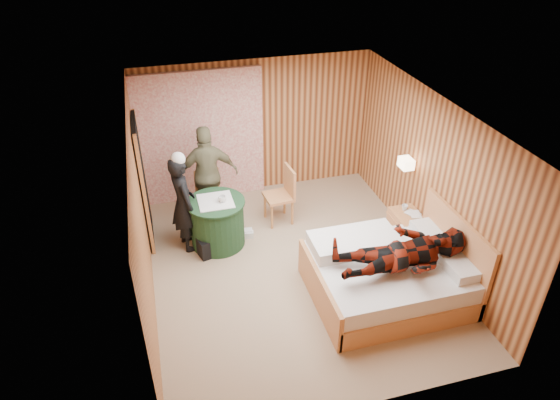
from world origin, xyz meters
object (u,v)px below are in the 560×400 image
object	(u,v)px
wall_lamp	(406,163)
chair_near	(283,191)
nightstand	(406,229)
woman_standing	(183,204)
round_table	(217,222)
man_on_bed	(406,245)
man_at_table	(208,175)
duffel_bag	(215,244)
chair_far	(209,193)
bed	(390,274)

from	to	relation	value
wall_lamp	chair_near	distance (m)	2.07
nightstand	woman_standing	world-z (taller)	woman_standing
round_table	nightstand	bearing A→B (deg)	-15.77
chair_near	man_on_bed	xyz separation A→B (m)	(0.97, -2.40, 0.42)
man_on_bed	chair_near	bearing A→B (deg)	111.94
chair_near	man_at_table	bearing A→B (deg)	-113.07
man_at_table	wall_lamp	bearing A→B (deg)	157.64
wall_lamp	man_at_table	xyz separation A→B (m)	(-2.94, 1.23, -0.44)
round_table	duffel_bag	bearing A→B (deg)	-113.44
chair_far	chair_near	world-z (taller)	chair_near
wall_lamp	man_at_table	distance (m)	3.22
wall_lamp	woman_standing	size ratio (longest dim) A/B	0.16
duffel_bag	man_at_table	world-z (taller)	man_at_table
duffel_bag	man_at_table	size ratio (longest dim) A/B	0.31
nightstand	round_table	xyz separation A→B (m)	(-2.90, 0.82, 0.11)
man_at_table	woman_standing	bearing A→B (deg)	55.26
wall_lamp	round_table	size ratio (longest dim) A/B	0.28
wall_lamp	man_at_table	bearing A→B (deg)	157.22
nightstand	duffel_bag	distance (m)	3.05
woman_standing	man_at_table	bearing A→B (deg)	-48.00
man_at_table	duffel_bag	bearing A→B (deg)	85.07
round_table	man_on_bed	size ratio (longest dim) A/B	0.52
man_on_bed	round_table	bearing A→B (deg)	136.90
bed	chair_far	bearing A→B (deg)	130.44
wall_lamp	duffel_bag	xyz separation A→B (m)	(-3.03, 0.26, -1.15)
wall_lamp	man_on_bed	size ratio (longest dim) A/B	0.15
nightstand	chair_far	xyz separation A→B (m)	(-2.91, 1.54, 0.24)
round_table	chair_far	world-z (taller)	chair_far
chair_far	woman_standing	world-z (taller)	woman_standing
wall_lamp	bed	bearing A→B (deg)	-121.11
chair_far	chair_near	size ratio (longest dim) A/B	0.93
round_table	man_at_table	bearing A→B (deg)	90.00
man_on_bed	duffel_bag	bearing A→B (deg)	141.19
wall_lamp	round_table	distance (m)	3.11
duffel_bag	wall_lamp	bearing A→B (deg)	-20.94
bed	man_at_table	size ratio (longest dim) A/B	1.22
wall_lamp	chair_near	xyz separation A→B (m)	(-1.74, 0.85, -0.72)
chair_near	man_at_table	world-z (taller)	man_at_table
bed	nightstand	xyz separation A→B (m)	(0.76, 0.98, -0.03)
duffel_bag	man_at_table	distance (m)	1.21
wall_lamp	man_on_bed	distance (m)	1.77
chair_near	round_table	bearing A→B (deg)	-77.58
chair_far	man_at_table	xyz separation A→B (m)	(0.01, 0.05, 0.32)
woman_standing	man_on_bed	world-z (taller)	man_on_bed
chair_near	man_at_table	size ratio (longest dim) A/B	0.58
woman_standing	man_at_table	xyz separation A→B (m)	(0.49, 0.69, 0.07)
round_table	man_at_table	distance (m)	0.89
man_at_table	man_on_bed	distance (m)	3.54
wall_lamp	chair_far	size ratio (longest dim) A/B	0.28
wall_lamp	round_table	bearing A→B (deg)	170.95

